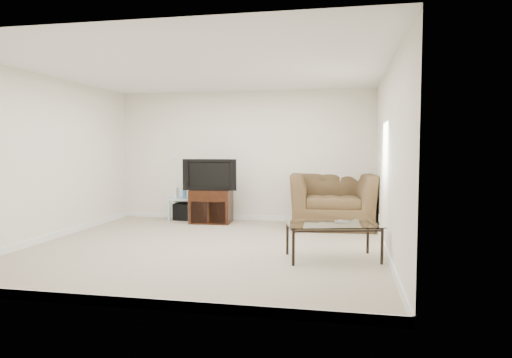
% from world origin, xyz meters
% --- Properties ---
extents(floor, '(5.00, 5.00, 0.00)m').
position_xyz_m(floor, '(0.00, 0.00, 0.00)').
color(floor, tan).
rests_on(floor, ground).
extents(ceiling, '(5.00, 5.00, 0.00)m').
position_xyz_m(ceiling, '(0.00, 0.00, 2.50)').
color(ceiling, white).
rests_on(ceiling, ground).
extents(wall_back, '(5.00, 0.02, 2.50)m').
position_xyz_m(wall_back, '(0.00, 2.50, 1.25)').
color(wall_back, silver).
rests_on(wall_back, ground).
extents(wall_left, '(0.02, 5.00, 2.50)m').
position_xyz_m(wall_left, '(-2.50, 0.00, 1.25)').
color(wall_left, silver).
rests_on(wall_left, ground).
extents(wall_right, '(0.02, 5.00, 2.50)m').
position_xyz_m(wall_right, '(2.50, 0.00, 1.25)').
color(wall_right, silver).
rests_on(wall_right, ground).
extents(plate_back, '(0.12, 0.02, 0.12)m').
position_xyz_m(plate_back, '(-1.40, 2.49, 1.25)').
color(plate_back, white).
rests_on(plate_back, wall_back).
extents(plate_right_switch, '(0.02, 0.09, 0.13)m').
position_xyz_m(plate_right_switch, '(2.49, 1.60, 1.25)').
color(plate_right_switch, white).
rests_on(plate_right_switch, wall_right).
extents(plate_right_outlet, '(0.02, 0.08, 0.12)m').
position_xyz_m(plate_right_outlet, '(2.49, 1.30, 0.30)').
color(plate_right_outlet, white).
rests_on(plate_right_outlet, wall_right).
extents(tv_stand, '(0.78, 0.57, 0.63)m').
position_xyz_m(tv_stand, '(-0.53, 2.05, 0.31)').
color(tv_stand, black).
rests_on(tv_stand, floor).
extents(dvd_player, '(0.47, 0.34, 0.06)m').
position_xyz_m(dvd_player, '(-0.52, 2.01, 0.52)').
color(dvd_player, black).
rests_on(dvd_player, tv_stand).
extents(television, '(0.95, 0.26, 0.58)m').
position_xyz_m(television, '(-0.53, 2.02, 0.92)').
color(television, black).
rests_on(television, tv_stand).
extents(side_table, '(0.48, 0.48, 0.43)m').
position_xyz_m(side_table, '(-1.19, 2.28, 0.22)').
color(side_table, silver).
rests_on(side_table, floor).
extents(subwoofer, '(0.36, 0.36, 0.34)m').
position_xyz_m(subwoofer, '(-1.16, 2.30, 0.15)').
color(subwoofer, black).
rests_on(subwoofer, floor).
extents(game_console, '(0.05, 0.15, 0.20)m').
position_xyz_m(game_console, '(-1.30, 2.26, 0.53)').
color(game_console, white).
rests_on(game_console, side_table).
extents(game_case, '(0.06, 0.13, 0.17)m').
position_xyz_m(game_case, '(-1.13, 2.26, 0.52)').
color(game_case, '#337FCC').
rests_on(game_case, side_table).
extents(recliner, '(1.53, 1.05, 1.28)m').
position_xyz_m(recliner, '(1.72, 2.05, 0.64)').
color(recliner, brown).
rests_on(recliner, floor).
extents(coffee_table, '(1.29, 0.93, 0.46)m').
position_xyz_m(coffee_table, '(1.80, -0.35, 0.23)').
color(coffee_table, black).
rests_on(coffee_table, floor).
extents(remote, '(0.19, 0.06, 0.02)m').
position_xyz_m(remote, '(1.91, -0.24, 0.47)').
color(remote, '#B2B2B7').
rests_on(remote, coffee_table).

